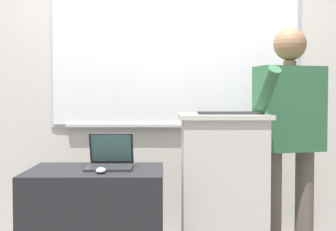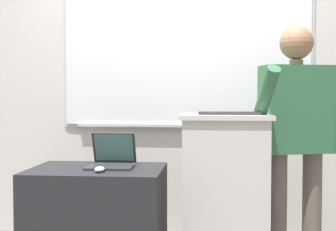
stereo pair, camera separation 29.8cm
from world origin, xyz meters
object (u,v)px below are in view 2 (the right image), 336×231
object	(u,v)px
wireless_keyboard	(230,113)
computer_mouse_by_laptop	(100,169)
person_presenter	(296,127)
laptop	(112,157)
lectern_podium	(225,193)
side_desk	(97,221)

from	to	relation	value
wireless_keyboard	computer_mouse_by_laptop	size ratio (longest dim) A/B	3.98
person_presenter	laptop	bearing A→B (deg)	172.61
lectern_podium	laptop	bearing A→B (deg)	-176.82
laptop	computer_mouse_by_laptop	world-z (taller)	laptop
side_desk	wireless_keyboard	bearing A→B (deg)	3.02
side_desk	laptop	xyz separation A→B (m)	(0.09, 0.06, 0.41)
laptop	computer_mouse_by_laptop	size ratio (longest dim) A/B	2.95
side_desk	lectern_podium	bearing A→B (deg)	6.68
laptop	lectern_podium	bearing A→B (deg)	3.18
person_presenter	laptop	xyz separation A→B (m)	(-1.22, -0.19, -0.19)
computer_mouse_by_laptop	wireless_keyboard	bearing A→B (deg)	14.01
lectern_podium	wireless_keyboard	size ratio (longest dim) A/B	2.63
wireless_keyboard	lectern_podium	bearing A→B (deg)	115.12
wireless_keyboard	computer_mouse_by_laptop	bearing A→B (deg)	-165.99
lectern_podium	side_desk	distance (m)	0.86
wireless_keyboard	computer_mouse_by_laptop	xyz separation A→B (m)	(-0.80, -0.20, -0.34)
lectern_podium	wireless_keyboard	world-z (taller)	wireless_keyboard
person_presenter	wireless_keyboard	size ratio (longest dim) A/B	4.11
side_desk	wireless_keyboard	distance (m)	1.11
person_presenter	wireless_keyboard	xyz separation A→B (m)	(-0.45, -0.20, 0.10)
person_presenter	lectern_podium	bearing A→B (deg)	-178.82
person_presenter	laptop	size ratio (longest dim) A/B	5.53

